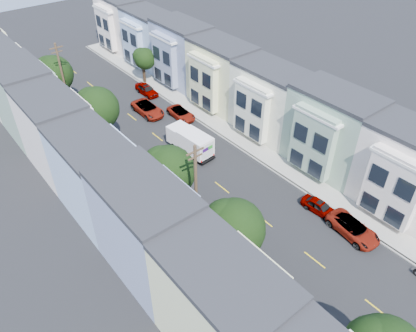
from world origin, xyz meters
TOP-DOWN VIEW (x-y plane):
  - ground at (0.00, 0.00)m, footprint 160.00×160.00m
  - road_slab at (0.00, 15.00)m, footprint 12.00×70.00m
  - curb_left at (-6.05, 15.00)m, footprint 0.30×70.00m
  - curb_right at (6.05, 15.00)m, footprint 0.30×70.00m
  - sidewalk_left at (-7.35, 15.00)m, footprint 2.60×70.00m
  - sidewalk_right at (7.35, 15.00)m, footprint 2.60×70.00m
  - centerline at (0.00, 15.00)m, footprint 0.12×70.00m
  - townhouse_row_left at (-11.15, 15.00)m, footprint 5.00×70.00m
  - townhouse_row_right at (11.15, 15.00)m, footprint 5.00×70.00m
  - tree_b at (-6.30, -2.51)m, footprint 4.70×4.70m
  - tree_c at (-6.30, 6.01)m, footprint 4.70×4.70m
  - tree_d at (-6.30, 19.42)m, footprint 4.70×4.70m
  - tree_e at (-6.30, 31.28)m, footprint 4.70×4.70m
  - tree_far_r at (6.90, 31.43)m, footprint 3.10×3.10m
  - utility_pole_near at (-6.30, 2.00)m, footprint 1.60×0.26m
  - utility_pole_far at (-6.30, 28.00)m, footprint 1.60×0.26m
  - fedex_truck at (1.21, 12.96)m, footprint 2.23×5.79m
  - lead_sedan at (2.10, 23.38)m, footprint 2.45×5.30m
  - parked_left_b at (-4.90, -7.81)m, footprint 1.89×4.18m
  - parked_left_c at (-4.90, 0.77)m, footprint 2.21×4.49m
  - parked_left_d at (-4.90, 13.75)m, footprint 2.01×4.47m
  - parked_right_a at (4.90, -6.18)m, footprint 2.80×5.18m
  - parked_right_b at (4.90, -2.49)m, footprint 1.76×3.97m
  - parked_right_c at (4.90, 19.83)m, footprint 2.20×4.50m
  - parked_right_d at (4.90, 28.12)m, footprint 1.70×4.43m

SIDE VIEW (x-z plane):
  - ground at x=0.00m, z-range 0.00..0.00m
  - centerline at x=0.00m, z-range -0.01..0.01m
  - townhouse_row_left at x=-11.15m, z-range -4.25..4.25m
  - townhouse_row_right at x=11.15m, z-range -4.25..4.25m
  - road_slab at x=0.00m, z-range 0.00..0.02m
  - curb_left at x=-6.05m, z-range 0.00..0.15m
  - curb_right at x=6.05m, z-range 0.00..0.15m
  - sidewalk_left at x=-7.35m, z-range 0.00..0.15m
  - sidewalk_right at x=7.35m, z-range 0.00..0.15m
  - parked_right_c at x=4.90m, z-range 0.00..1.23m
  - parked_right_b at x=4.90m, z-range 0.00..1.26m
  - parked_left_c at x=-4.90m, z-range 0.00..1.30m
  - parked_left_b at x=-4.90m, z-range 0.00..1.32m
  - parked_left_d at x=-4.90m, z-range 0.00..1.32m
  - parked_right_a at x=4.90m, z-range 0.00..1.38m
  - parked_right_d at x=4.90m, z-range 0.00..1.44m
  - lead_sedan at x=2.10m, z-range 0.00..1.47m
  - fedex_truck at x=1.21m, z-range 0.16..2.94m
  - tree_far_r at x=6.90m, z-range 1.01..6.22m
  - tree_b at x=-6.30m, z-range 1.31..8.69m
  - tree_e at x=-6.30m, z-range 1.38..8.90m
  - utility_pole_near at x=-6.30m, z-range 0.15..10.15m
  - utility_pole_far at x=-6.30m, z-range 0.15..10.15m
  - tree_c at x=-6.30m, z-range 1.39..8.93m
  - tree_d at x=-6.30m, z-range 1.55..9.41m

